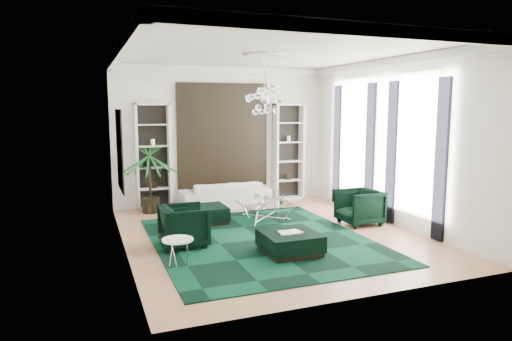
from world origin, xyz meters
name	(u,v)px	position (x,y,z in m)	size (l,w,h in m)	color
floor	(270,234)	(0.00, 0.00, -0.01)	(6.00, 7.00, 0.02)	tan
ceiling	(271,51)	(0.00, 0.00, 3.81)	(6.00, 7.00, 0.02)	white
wall_back	(222,136)	(0.00, 3.51, 1.90)	(6.00, 0.02, 3.80)	silver
wall_front	(370,165)	(0.00, -3.51, 1.90)	(6.00, 0.02, 3.80)	silver
wall_left	(121,150)	(-3.01, 0.00, 1.90)	(0.02, 7.00, 3.80)	silver
wall_right	(391,142)	(3.01, 0.00, 1.90)	(0.02, 7.00, 3.80)	silver
crown_molding	(271,57)	(0.00, 0.00, 3.70)	(6.00, 7.00, 0.18)	white
ceiling_medallion	(266,55)	(0.00, 0.30, 3.77)	(0.90, 0.90, 0.05)	white
tapestry	(223,136)	(0.00, 3.46, 1.90)	(2.50, 0.06, 2.80)	black
shelving_left	(153,157)	(-1.95, 3.31, 1.40)	(0.90, 0.38, 2.80)	white
shelving_right	(288,152)	(1.95, 3.31, 1.40)	(0.90, 0.38, 2.80)	white
painting	(120,150)	(-2.97, 0.60, 1.85)	(0.04, 1.30, 1.60)	black
window_near	(416,145)	(2.99, -0.90, 1.90)	(0.03, 1.10, 2.90)	white
curtain_near_a	(441,160)	(2.96, -1.68, 1.65)	(0.07, 0.30, 3.25)	black
curtain_near_b	(391,153)	(2.96, -0.12, 1.65)	(0.07, 0.30, 3.25)	black
window_far	(354,138)	(2.99, 1.50, 1.90)	(0.03, 1.10, 2.90)	white
curtain_far_a	(370,150)	(2.96, 0.72, 1.65)	(0.07, 0.30, 3.25)	black
curtain_far_b	(337,145)	(2.96, 2.28, 1.65)	(0.07, 0.30, 3.25)	black
rug	(261,240)	(-0.36, -0.36, 0.01)	(4.20, 5.00, 0.02)	black
sofa	(225,195)	(-0.14, 2.87, 0.35)	(2.39, 0.94, 0.70)	silver
armchair_left	(184,226)	(-1.90, -0.20, 0.41)	(0.87, 0.89, 0.81)	black
armchair_right	(359,207)	(2.24, 0.03, 0.41)	(0.87, 0.89, 0.81)	black
coffee_table	(266,212)	(0.37, 1.16, 0.21)	(1.20, 1.20, 0.41)	white
ottoman_side	(206,215)	(-1.03, 1.40, 0.20)	(0.90, 0.90, 0.40)	black
ottoman_front	(290,243)	(-0.17, -1.34, 0.20)	(1.00, 1.00, 0.40)	black
book	(290,232)	(-0.17, -1.34, 0.42)	(0.42, 0.28, 0.03)	white
side_table	(178,254)	(-2.26, -1.39, 0.25)	(0.52, 0.52, 0.50)	white
palm	(150,166)	(-2.10, 2.96, 1.20)	(1.50, 1.50, 2.40)	#1D682E
chandelier	(264,100)	(-0.03, 0.28, 2.85)	(0.80, 0.80, 0.72)	white
table_plant	(282,199)	(0.67, 0.91, 0.53)	(0.13, 0.11, 0.24)	#1D682E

